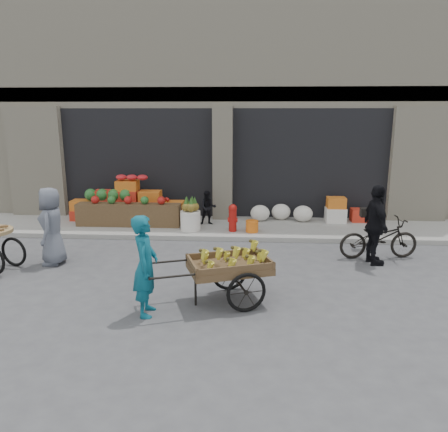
# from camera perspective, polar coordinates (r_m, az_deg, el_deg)

# --- Properties ---
(ground) EXTENTS (80.00, 80.00, 0.00)m
(ground) POSITION_cam_1_polar(r_m,az_deg,el_deg) (8.00, -2.54, -9.52)
(ground) COLOR #424244
(ground) RESTS_ON ground
(sidewalk) EXTENTS (18.00, 2.20, 0.12)m
(sidewalk) POSITION_cam_1_polar(r_m,az_deg,el_deg) (11.85, -0.44, -1.52)
(sidewalk) COLOR gray
(sidewalk) RESTS_ON ground
(building) EXTENTS (14.00, 6.45, 7.00)m
(building) POSITION_cam_1_polar(r_m,az_deg,el_deg) (15.38, 0.60, 14.37)
(building) COLOR beige
(building) RESTS_ON ground
(fruit_display) EXTENTS (3.10, 1.12, 1.24)m
(fruit_display) POSITION_cam_1_polar(r_m,az_deg,el_deg) (12.40, -11.89, 1.76)
(fruit_display) COLOR red
(fruit_display) RESTS_ON sidewalk
(pineapple_bin) EXTENTS (0.52, 0.52, 0.50)m
(pineapple_bin) POSITION_cam_1_polar(r_m,az_deg,el_deg) (11.37, -4.40, -0.60)
(pineapple_bin) COLOR silver
(pineapple_bin) RESTS_ON sidewalk
(fire_hydrant) EXTENTS (0.22, 0.22, 0.71)m
(fire_hydrant) POSITION_cam_1_polar(r_m,az_deg,el_deg) (11.19, 1.14, -0.08)
(fire_hydrant) COLOR #A5140F
(fire_hydrant) RESTS_ON sidewalk
(orange_bucket) EXTENTS (0.32, 0.32, 0.30)m
(orange_bucket) POSITION_cam_1_polar(r_m,az_deg,el_deg) (11.19, 3.68, -1.34)
(orange_bucket) COLOR orange
(orange_bucket) RESTS_ON sidewalk
(right_bay_goods) EXTENTS (3.35, 0.60, 0.70)m
(right_bay_goods) POSITION_cam_1_polar(r_m,az_deg,el_deg) (12.45, 11.84, 0.57)
(right_bay_goods) COLOR silver
(right_bay_goods) RESTS_ON sidewalk
(seated_person) EXTENTS (0.51, 0.43, 0.93)m
(seated_person) POSITION_cam_1_polar(r_m,az_deg,el_deg) (11.85, -2.10, 1.08)
(seated_person) COLOR black
(seated_person) RESTS_ON sidewalk
(banana_cart) EXTENTS (2.39, 1.55, 0.93)m
(banana_cart) POSITION_cam_1_polar(r_m,az_deg,el_deg) (7.25, 0.32, -6.22)
(banana_cart) COLOR brown
(banana_cart) RESTS_ON ground
(vendor_woman) EXTENTS (0.42, 0.61, 1.61)m
(vendor_woman) POSITION_cam_1_polar(r_m,az_deg,el_deg) (6.89, -10.23, -6.41)
(vendor_woman) COLOR #0D566A
(vendor_woman) RESTS_ON ground
(vendor_grey) EXTENTS (0.63, 0.86, 1.62)m
(vendor_grey) POSITION_cam_1_polar(r_m,az_deg,el_deg) (9.72, -21.58, -1.24)
(vendor_grey) COLOR slate
(vendor_grey) RESTS_ON ground
(bicycle) EXTENTS (1.78, 0.82, 0.90)m
(bicycle) POSITION_cam_1_polar(r_m,az_deg,el_deg) (10.06, 19.54, -2.74)
(bicycle) COLOR black
(bicycle) RESTS_ON ground
(cyclist) EXTENTS (0.54, 1.03, 1.68)m
(cyclist) POSITION_cam_1_polar(r_m,az_deg,el_deg) (9.53, 19.21, -1.14)
(cyclist) COLOR black
(cyclist) RESTS_ON ground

